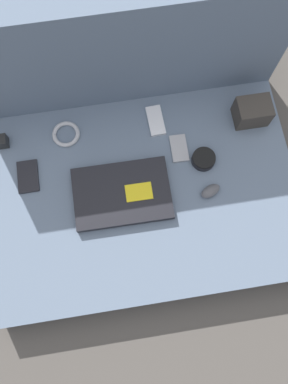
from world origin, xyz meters
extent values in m
plane|color=#4C4742|center=(0.00, 0.00, 0.00)|extent=(8.00, 8.00, 0.00)
cube|color=slate|center=(0.00, 0.00, 0.05)|extent=(1.06, 0.73, 0.11)
cube|color=slate|center=(0.00, 0.46, 0.28)|extent=(1.06, 0.20, 0.55)
cube|color=black|center=(-0.07, 0.01, 0.12)|extent=(0.33, 0.22, 0.03)
cube|color=yellow|center=(-0.02, 0.00, 0.14)|extent=(0.09, 0.06, 0.00)
ellipsoid|color=#4C4C51|center=(0.22, -0.03, 0.12)|extent=(0.08, 0.06, 0.03)
cylinder|color=black|center=(0.22, 0.09, 0.12)|extent=(0.08, 0.08, 0.02)
cylinder|color=black|center=(0.22, 0.09, 0.13)|extent=(0.08, 0.08, 0.01)
cube|color=silver|center=(0.08, 0.26, 0.11)|extent=(0.06, 0.12, 0.01)
cube|color=#99999E|center=(0.15, 0.14, 0.11)|extent=(0.06, 0.10, 0.01)
cube|color=black|center=(-0.39, 0.12, 0.11)|extent=(0.07, 0.12, 0.01)
cube|color=#38332D|center=(0.42, 0.22, 0.15)|extent=(0.12, 0.09, 0.09)
cube|color=black|center=(-0.47, 0.26, 0.13)|extent=(0.04, 0.04, 0.04)
torus|color=#B2B2B7|center=(-0.24, 0.26, 0.11)|extent=(0.10, 0.10, 0.01)
camera|label=1|loc=(-0.05, -0.34, 1.35)|focal=35.00mm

